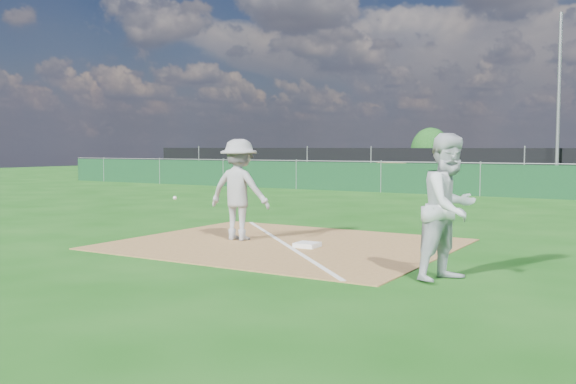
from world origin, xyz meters
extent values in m
plane|color=#144F11|center=(0.00, 10.00, 0.00)|extent=(90.00, 90.00, 0.00)
cube|color=olive|center=(0.00, 1.00, 0.01)|extent=(6.00, 5.00, 0.02)
cube|color=white|center=(0.00, 1.00, 0.03)|extent=(5.01, 5.01, 0.01)
cube|color=#0F381C|center=(0.00, 15.00, 0.60)|extent=(44.00, 0.05, 1.20)
ellipsoid|color=brown|center=(-5.00, 18.50, 0.58)|extent=(3.38, 2.60, 1.17)
cube|color=black|center=(0.00, 23.00, 0.90)|extent=(46.00, 0.04, 1.80)
cube|color=black|center=(0.00, 28.00, 0.01)|extent=(46.00, 9.00, 0.01)
cylinder|color=slate|center=(1.50, 22.70, 4.00)|extent=(0.16, 0.16, 8.00)
cube|color=white|center=(0.59, 0.86, 0.06)|extent=(0.42, 0.42, 0.08)
imported|color=#ACACAE|center=(-1.02, 0.98, 1.01)|extent=(1.34, 0.85, 1.98)
sphere|color=white|center=(-2.74, 1.06, 0.77)|extent=(0.08, 0.08, 0.08)
imported|color=silver|center=(3.65, -0.59, 1.01)|extent=(1.07, 1.20, 2.03)
imported|color=#AEB1B6|center=(-6.38, 28.49, 0.75)|extent=(4.39, 1.85, 1.48)
imported|color=black|center=(-0.80, 27.73, 0.76)|extent=(4.83, 3.10, 1.50)
cylinder|color=#382316|center=(-8.19, 33.37, 0.45)|extent=(0.24, 0.24, 0.89)
ellipsoid|color=#164C15|center=(-8.19, 33.37, 1.63)|extent=(2.68, 2.68, 3.08)
camera|label=1|loc=(6.30, -9.21, 1.84)|focal=40.00mm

